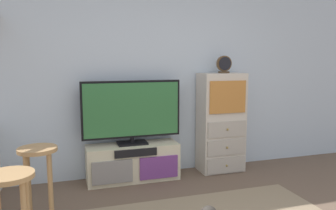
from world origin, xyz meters
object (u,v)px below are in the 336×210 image
side_cabinet (221,123)px  bar_stool_near (10,199)px  desk_clock (224,64)px  bar_stool_far (38,168)px  television (132,111)px  media_console (133,162)px

side_cabinet → bar_stool_near: side_cabinet is taller
desk_clock → side_cabinet: bearing=138.5°
bar_stool_far → bar_stool_near: bearing=-102.4°
side_cabinet → bar_stool_near: bearing=-147.5°
television → bar_stool_near: bearing=-127.5°
television → bar_stool_near: (-1.16, -1.51, -0.33)m
side_cabinet → desk_clock: desk_clock is taller
bar_stool_near → television: bearing=52.5°
side_cabinet → bar_stool_far: side_cabinet is taller
side_cabinet → bar_stool_far: (-2.21, -0.85, -0.12)m
desk_clock → bar_stool_near: (-2.37, -1.48, -0.88)m
bar_stool_near → bar_stool_far: bar_stool_far is taller
media_console → bar_stool_far: size_ratio=1.57×
bar_stool_near → side_cabinet: bearing=32.5°
television → side_cabinet: (1.19, -0.01, -0.21)m
side_cabinet → media_console: bearing=-179.5°
side_cabinet → desk_clock: (0.02, -0.01, 0.76)m
media_console → desk_clock: bearing=-0.2°
media_console → side_cabinet: bearing=0.5°
media_console → side_cabinet: 1.26m
side_cabinet → bar_stool_far: bearing=-158.9°
media_console → bar_stool_near: (-1.16, -1.49, 0.30)m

